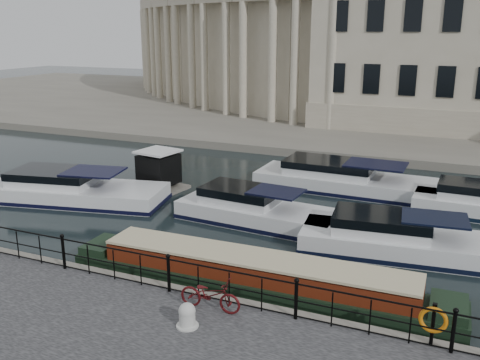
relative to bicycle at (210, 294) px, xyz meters
name	(u,v)px	position (x,y,z in m)	size (l,w,h in m)	color
ground_plane	(204,277)	(-1.64, 2.75, -1.03)	(160.00, 160.00, 0.00)	black
far_bank	(384,111)	(-1.64, 41.75, -0.76)	(120.00, 42.00, 0.55)	#6B665B
railing	(169,271)	(-1.64, 0.50, 0.17)	(24.14, 0.14, 1.22)	black
civic_building	(371,42)	(-2.64, 37.46, 6.01)	(53.55, 31.84, 16.85)	#ADA38C
bicycle	(210,294)	(0.00, 0.00, 0.00)	(0.64, 1.83, 0.96)	#4A0D0F
mooring_bollard	(187,316)	(-0.17, -1.03, -0.16)	(0.61, 0.61, 0.69)	beige
life_ring_post	(433,321)	(5.88, 0.57, 0.25)	(0.71, 0.19, 1.16)	black
narrowboat	(255,280)	(0.32, 2.58, -0.67)	(13.01, 2.00, 1.48)	black
harbour_hut	(159,172)	(-8.52, 11.07, -0.08)	(2.88, 2.53, 2.16)	#6B665B
cabin_cruisers	(288,203)	(-1.20, 10.47, -0.66)	(26.96, 11.10, 1.99)	white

